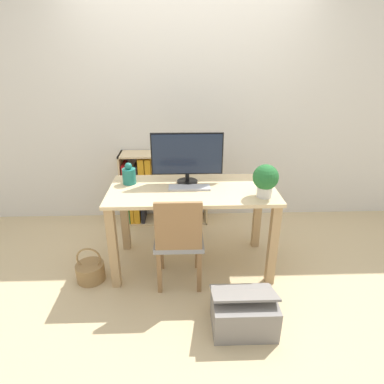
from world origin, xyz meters
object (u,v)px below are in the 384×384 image
(keyboard, at_px, (189,187))
(potted_plant, at_px, (265,179))
(monitor, at_px, (187,156))
(vase, at_px, (129,175))
(storage_box, at_px, (244,312))
(bookshelf, at_px, (148,189))
(chair, at_px, (179,238))
(basket, at_px, (90,271))

(keyboard, height_order, potted_plant, potted_plant)
(monitor, relative_size, potted_plant, 2.32)
(vase, bearing_deg, potted_plant, -16.09)
(keyboard, relative_size, storage_box, 0.77)
(bookshelf, bearing_deg, potted_plant, -45.35)
(keyboard, distance_m, bookshelf, 1.04)
(chair, distance_m, basket, 0.86)
(keyboard, height_order, vase, vase)
(keyboard, xyz_separation_m, potted_plant, (0.59, -0.19, 0.14))
(chair, distance_m, storage_box, 0.74)
(vase, xyz_separation_m, bookshelf, (0.07, 0.74, -0.44))
(potted_plant, xyz_separation_m, basket, (-1.46, -0.01, -0.83))
(basket, height_order, storage_box, same)
(vase, xyz_separation_m, basket, (-0.34, -0.33, -0.76))
(monitor, relative_size, chair, 0.75)
(keyboard, xyz_separation_m, vase, (-0.52, 0.13, 0.07))
(keyboard, bearing_deg, monitor, 96.18)
(storage_box, bearing_deg, potted_plant, 68.65)
(keyboard, distance_m, storage_box, 1.07)
(potted_plant, height_order, storage_box, potted_plant)
(storage_box, bearing_deg, keyboard, 115.06)
(monitor, xyz_separation_m, chair, (-0.08, -0.43, -0.57))
(chair, height_order, basket, chair)
(vase, bearing_deg, monitor, 0.98)
(keyboard, xyz_separation_m, storage_box, (0.36, -0.78, -0.64))
(chair, bearing_deg, basket, 174.10)
(vase, distance_m, bookshelf, 0.86)
(monitor, distance_m, storage_box, 1.33)
(monitor, xyz_separation_m, basket, (-0.85, -0.34, -0.93))
(chair, distance_m, bookshelf, 1.21)
(potted_plant, relative_size, bookshelf, 0.28)
(keyboard, distance_m, basket, 1.13)
(bookshelf, distance_m, storage_box, 1.86)
(potted_plant, distance_m, storage_box, 1.01)
(potted_plant, bearing_deg, monitor, 151.44)
(bookshelf, relative_size, storage_box, 2.12)
(chair, relative_size, basket, 2.59)
(monitor, distance_m, basket, 1.31)
(vase, xyz_separation_m, storage_box, (0.89, -0.91, -0.72))
(storage_box, bearing_deg, basket, 155.02)
(vase, bearing_deg, chair, -44.07)
(potted_plant, xyz_separation_m, storage_box, (-0.23, -0.59, -0.79))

